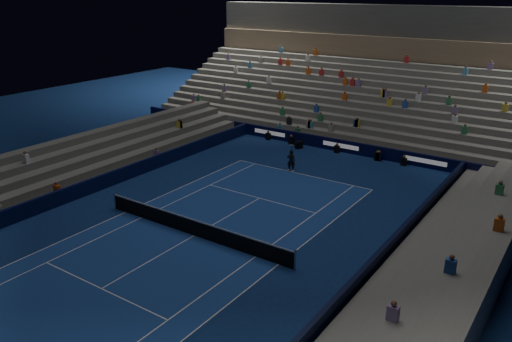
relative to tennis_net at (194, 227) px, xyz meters
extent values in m
plane|color=navy|center=(0.00, 0.00, -0.50)|extent=(90.00, 90.00, 0.00)
cube|color=navy|center=(0.00, 0.00, -0.50)|extent=(10.97, 23.77, 0.01)
cube|color=black|center=(0.00, 18.50, 0.00)|extent=(44.00, 0.25, 1.00)
cube|color=black|center=(9.70, 0.00, 0.00)|extent=(0.25, 37.00, 1.00)
cube|color=#080D32|center=(-9.70, 0.00, 0.00)|extent=(0.25, 37.00, 1.00)
cube|color=#62625E|center=(0.00, 19.50, -0.25)|extent=(44.00, 1.00, 0.50)
cube|color=#62625E|center=(0.00, 20.50, 0.00)|extent=(44.00, 1.00, 1.00)
cube|color=#62625E|center=(0.00, 21.50, 0.25)|extent=(44.00, 1.00, 1.50)
cube|color=#62625E|center=(0.00, 22.50, 0.50)|extent=(44.00, 1.00, 2.00)
cube|color=#62625E|center=(0.00, 23.50, 0.75)|extent=(44.00, 1.00, 2.50)
cube|color=#62625E|center=(0.00, 24.50, 1.00)|extent=(44.00, 1.00, 3.00)
cube|color=#62625E|center=(0.00, 25.50, 1.25)|extent=(44.00, 1.00, 3.50)
cube|color=#62625E|center=(0.00, 26.50, 1.50)|extent=(44.00, 1.00, 4.00)
cube|color=#62625E|center=(0.00, 27.50, 1.75)|extent=(44.00, 1.00, 4.50)
cube|color=#62625E|center=(0.00, 28.50, 2.00)|extent=(44.00, 1.00, 5.00)
cube|color=#62625E|center=(0.00, 29.50, 2.25)|extent=(44.00, 1.00, 5.50)
cube|color=#62625E|center=(0.00, 30.50, 2.50)|extent=(44.00, 1.00, 6.00)
cube|color=#7F694E|center=(0.00, 31.60, 6.60)|extent=(44.00, 0.60, 2.20)
cube|color=#424240|center=(0.00, 33.00, 9.20)|extent=(44.00, 2.40, 3.00)
cube|color=slate|center=(10.50, 0.00, -0.25)|extent=(1.00, 37.00, 0.50)
cube|color=slate|center=(11.50, 0.00, 0.00)|extent=(1.00, 37.00, 1.00)
cube|color=slate|center=(12.50, 0.00, 0.25)|extent=(1.00, 37.00, 1.50)
cube|color=slate|center=(13.50, 0.00, 0.50)|extent=(1.00, 37.00, 2.00)
cube|color=slate|center=(14.50, 0.00, 0.75)|extent=(1.00, 37.00, 2.50)
cube|color=#5F5F5B|center=(-10.50, 0.00, -0.25)|extent=(1.00, 37.00, 0.50)
cube|color=#5F5F5B|center=(-11.50, 0.00, 0.00)|extent=(1.00, 37.00, 1.00)
cube|color=#5F5F5B|center=(-12.50, 0.00, 0.25)|extent=(1.00, 37.00, 1.50)
cube|color=#5F5F5B|center=(-13.50, 0.00, 0.50)|extent=(1.00, 37.00, 2.00)
cube|color=#5F5F5B|center=(-14.50, 0.00, 0.75)|extent=(1.00, 37.00, 2.50)
cylinder|color=#B2B2B7|center=(-6.40, 0.00, 0.05)|extent=(0.10, 0.10, 1.10)
cylinder|color=#B2B2B7|center=(6.40, 0.00, 0.05)|extent=(0.10, 0.10, 1.10)
cube|color=black|center=(0.00, 0.00, -0.05)|extent=(12.80, 0.03, 0.90)
cube|color=white|center=(0.00, 0.00, 0.44)|extent=(12.80, 0.04, 0.08)
imported|color=black|center=(-0.97, 12.00, 0.32)|extent=(0.70, 0.59, 1.65)
cube|color=black|center=(-3.38, 17.33, -0.19)|extent=(0.61, 0.68, 0.62)
cylinder|color=black|center=(-3.38, 16.87, -0.01)|extent=(0.25, 0.38, 0.16)
camera|label=1|loc=(17.12, -18.94, 12.42)|focal=35.93mm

